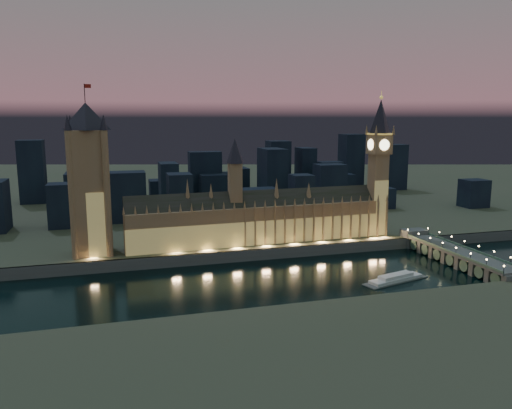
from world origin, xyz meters
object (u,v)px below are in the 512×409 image
object	(u,v)px
victoria_tower	(89,172)
elizabeth_tower	(379,156)
palace_of_westminster	(260,218)
westminster_bridge	(453,255)
river_boat	(396,279)

from	to	relation	value
victoria_tower	elizabeth_tower	size ratio (longest dim) A/B	1.01
palace_of_westminster	elizabeth_tower	world-z (taller)	elizabeth_tower
palace_of_westminster	westminster_bridge	distance (m)	139.97
elizabeth_tower	westminster_bridge	distance (m)	95.48
river_boat	victoria_tower	bearing A→B (deg)	153.90
victoria_tower	river_boat	world-z (taller)	victoria_tower
palace_of_westminster	river_boat	bearing A→B (deg)	-55.10
westminster_bridge	victoria_tower	bearing A→B (deg)	164.90
victoria_tower	palace_of_westminster	bearing A→B (deg)	-0.08
victoria_tower	river_boat	xyz separation A→B (m)	(182.32, -89.30, -63.17)
westminster_bridge	elizabeth_tower	bearing A→B (deg)	110.40
elizabeth_tower	river_boat	size ratio (longest dim) A/B	2.37
river_boat	elizabeth_tower	bearing A→B (deg)	68.22
westminster_bridge	river_boat	world-z (taller)	westminster_bridge
elizabeth_tower	river_boat	distance (m)	118.73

